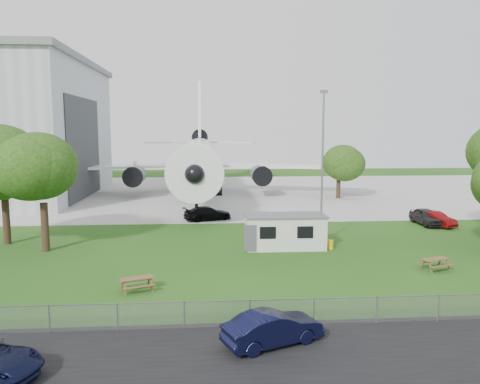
{
  "coord_description": "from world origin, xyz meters",
  "views": [
    {
      "loc": [
        -0.93,
        -30.02,
        9.0
      ],
      "look_at": [
        1.82,
        8.0,
        4.0
      ],
      "focal_mm": 35.0,
      "sensor_mm": 36.0,
      "label": 1
    }
  ],
  "objects": [
    {
      "name": "asphalt_strip",
      "position": [
        0.0,
        -13.0,
        0.01
      ],
      "size": [
        120.0,
        8.0,
        0.02
      ],
      "primitive_type": "cube",
      "color": "black",
      "rests_on": "ground"
    },
    {
      "name": "picnic_west",
      "position": [
        -4.91,
        -4.13,
        0.0
      ],
      "size": [
        2.21,
        2.04,
        0.76
      ],
      "primitive_type": null,
      "rotation": [
        0.0,
        0.0,
        0.36
      ],
      "color": "brown",
      "rests_on": "ground"
    },
    {
      "name": "lamp_mast",
      "position": [
        8.2,
        6.2,
        6.0
      ],
      "size": [
        0.16,
        0.16,
        12.0
      ],
      "primitive_type": "cylinder",
      "color": "slate",
      "rests_on": "ground"
    },
    {
      "name": "airliner",
      "position": [
        -2.0,
        35.86,
        5.27
      ],
      "size": [
        46.36,
        47.73,
        17.69
      ],
      "color": "white",
      "rests_on": "ground"
    },
    {
      "name": "car_centre_sedan",
      "position": [
        1.81,
        -11.36,
        0.71
      ],
      "size": [
        4.57,
        3.07,
        1.43
      ],
      "primitive_type": "imported",
      "rotation": [
        0.0,
        0.0,
        1.97
      ],
      "color": "black",
      "rests_on": "ground"
    },
    {
      "name": "tree_far_apron",
      "position": [
        16.71,
        30.99,
        4.8
      ],
      "size": [
        6.45,
        6.45,
        8.04
      ],
      "color": "#382619",
      "rests_on": "ground"
    },
    {
      "name": "fence",
      "position": [
        0.0,
        -9.5,
        0.0
      ],
      "size": [
        58.0,
        0.04,
        1.3
      ],
      "primitive_type": "cube",
      "color": "gray",
      "rests_on": "ground"
    },
    {
      "name": "ground",
      "position": [
        0.0,
        0.0,
        0.0
      ],
      "size": [
        160.0,
        160.0,
        0.0
      ],
      "primitive_type": "plane",
      "color": "#30601C"
    },
    {
      "name": "car_apron_van",
      "position": [
        -0.84,
        16.65,
        0.7
      ],
      "size": [
        5.22,
        3.49,
        1.4
      ],
      "primitive_type": "imported",
      "rotation": [
        0.0,
        0.0,
        1.92
      ],
      "color": "black",
      "rests_on": "ground"
    },
    {
      "name": "car_ne_hatch",
      "position": [
        20.19,
        12.83,
        0.78
      ],
      "size": [
        1.91,
        4.59,
        1.55
      ],
      "primitive_type": "imported",
      "rotation": [
        0.0,
        0.0,
        0.02
      ],
      "color": "black",
      "rests_on": "ground"
    },
    {
      "name": "tree_west_big",
      "position": [
        -16.91,
        7.91,
        6.62
      ],
      "size": [
        7.3,
        7.3,
        10.28
      ],
      "color": "#382619",
      "rests_on": "ground"
    },
    {
      "name": "concrete_apron",
      "position": [
        0.0,
        38.0,
        0.01
      ],
      "size": [
        120.0,
        46.0,
        0.03
      ],
      "primitive_type": "cube",
      "color": "#B7B7B2",
      "rests_on": "ground"
    },
    {
      "name": "picnic_east",
      "position": [
        13.88,
        -1.48,
        0.0
      ],
      "size": [
        2.19,
        2.01,
        0.76
      ],
      "primitive_type": null,
      "rotation": [
        0.0,
        0.0,
        0.33
      ],
      "color": "brown",
      "rests_on": "ground"
    },
    {
      "name": "site_cabin",
      "position": [
        5.1,
        4.94,
        1.31
      ],
      "size": [
        6.76,
        2.75,
        2.62
      ],
      "color": "silver",
      "rests_on": "ground"
    },
    {
      "name": "tree_west_small",
      "position": [
        -13.03,
        5.31,
        6.31
      ],
      "size": [
        6.88,
        6.88,
        9.77
      ],
      "color": "#382619",
      "rests_on": "ground"
    },
    {
      "name": "car_ne_sedan",
      "position": [
        20.75,
        12.22,
        0.68
      ],
      "size": [
        2.9,
        4.34,
        1.35
      ],
      "primitive_type": "imported",
      "rotation": [
        0.0,
        0.0,
        0.39
      ],
      "color": "maroon",
      "rests_on": "ground"
    }
  ]
}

